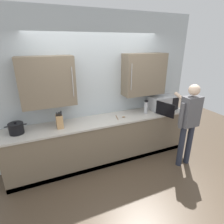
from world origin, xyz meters
TOP-DOWN VIEW (x-y plane):
  - ground_plane at (0.00, 0.00)m, footprint 9.19×9.19m
  - back_wall_tiled at (-0.00, 0.97)m, footprint 4.19×0.44m
  - counter_unit at (0.00, 0.68)m, footprint 3.69×0.61m
  - microwave_oven at (1.39, 0.71)m, footprint 0.59×0.76m
  - knife_block at (-0.84, 0.65)m, footprint 0.11×0.15m
  - wooden_spoon at (0.33, 0.64)m, footprint 0.20×0.21m
  - stock_pot at (-1.53, 0.71)m, footprint 0.33×0.24m
  - thermos_flask at (0.93, 0.65)m, footprint 0.08×0.08m
  - person_figure at (1.41, -0.08)m, footprint 0.44×0.60m

SIDE VIEW (x-z plane):
  - ground_plane at x=0.00m, z-range 0.00..0.00m
  - counter_unit at x=0.00m, z-range 0.00..0.92m
  - wooden_spoon at x=0.33m, z-range 0.92..0.94m
  - person_figure at x=1.41m, z-range 0.16..1.81m
  - stock_pot at x=-1.53m, z-range 0.90..1.12m
  - knife_block at x=-0.84m, z-range 0.88..1.20m
  - thermos_flask at x=0.93m, z-range 0.92..1.20m
  - microwave_oven at x=1.39m, z-range 0.92..1.22m
  - back_wall_tiled at x=0.00m, z-range 0.08..2.96m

